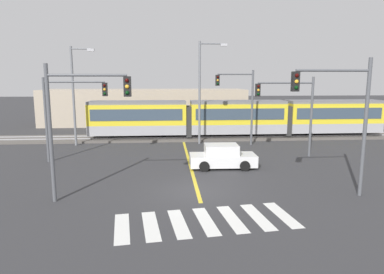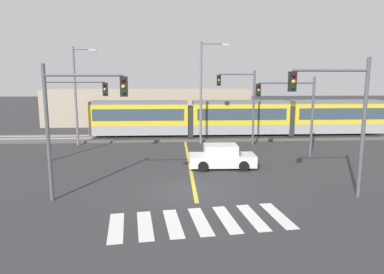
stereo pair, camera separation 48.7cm
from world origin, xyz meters
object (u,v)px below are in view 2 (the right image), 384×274
object	(u,v)px
traffic_light_near_right	(340,109)
street_lamp_centre	(204,86)
light_rail_tram	(239,117)
traffic_light_mid_right	(293,104)
traffic_light_far_right	(242,96)
traffic_light_mid_left	(68,105)
sedan_crossing	(222,157)
traffic_light_near_left	(74,113)
street_lamp_west	(77,90)

from	to	relation	value
traffic_light_near_right	street_lamp_centre	world-z (taller)	street_lamp_centre
light_rail_tram	traffic_light_mid_right	size ratio (longest dim) A/B	4.84
traffic_light_far_right	traffic_light_mid_left	distance (m)	13.84
sedan_crossing	street_lamp_centre	bearing A→B (deg)	93.03
traffic_light_near_left	traffic_light_mid_right	distance (m)	15.42
light_rail_tram	traffic_light_near_left	size ratio (longest dim) A/B	4.45
traffic_light_near_left	street_lamp_centre	size ratio (longest dim) A/B	0.72
sedan_crossing	traffic_light_near_left	bearing A→B (deg)	-143.87
traffic_light_mid_right	traffic_light_far_right	distance (m)	5.46
traffic_light_far_right	street_lamp_west	size ratio (longest dim) A/B	0.77
sedan_crossing	street_lamp_centre	distance (m)	9.46
traffic_light_near_right	traffic_light_far_right	bearing A→B (deg)	98.28
traffic_light_mid_right	traffic_light_mid_left	bearing A→B (deg)	-178.77
traffic_light_mid_right	street_lamp_west	distance (m)	17.49
sedan_crossing	light_rail_tram	bearing A→B (deg)	73.74
street_lamp_centre	traffic_light_mid_right	bearing A→B (deg)	-43.62
traffic_light_near_left	traffic_light_mid_left	world-z (taller)	traffic_light_near_left
traffic_light_near_left	traffic_light_near_right	distance (m)	12.19
traffic_light_near_right	street_lamp_west	world-z (taller)	street_lamp_west
traffic_light_near_left	traffic_light_far_right	distance (m)	16.58
light_rail_tram	street_lamp_centre	distance (m)	5.49
traffic_light_mid_right	street_lamp_west	size ratio (longest dim) A/B	0.70
traffic_light_mid_left	street_lamp_centre	size ratio (longest dim) A/B	0.65
traffic_light_mid_right	traffic_light_near_left	bearing A→B (deg)	-147.39
street_lamp_west	traffic_light_mid_right	bearing A→B (deg)	-18.50
traffic_light_near_right	street_lamp_centre	xyz separation A→B (m)	(-5.09, 14.18, 0.73)
street_lamp_west	traffic_light_near_right	bearing A→B (deg)	-41.82
traffic_light_far_right	street_lamp_west	xyz separation A→B (m)	(-13.84, 0.83, 0.50)
sedan_crossing	street_lamp_west	bearing A→B (deg)	143.12
traffic_light_near_left	street_lamp_centre	xyz separation A→B (m)	(7.10, 13.92, 0.88)
traffic_light_near_right	street_lamp_west	size ratio (longest dim) A/B	0.80
sedan_crossing	street_lamp_west	distance (m)	14.47
traffic_light_mid_right	street_lamp_centre	world-z (taller)	street_lamp_centre
traffic_light_near_left	traffic_light_near_right	world-z (taller)	traffic_light_near_right
traffic_light_far_right	street_lamp_centre	distance (m)	3.38
traffic_light_far_right	traffic_light_mid_left	size ratio (longest dim) A/B	1.11
light_rail_tram	traffic_light_near_left	bearing A→B (deg)	-122.92
traffic_light_mid_right	traffic_light_mid_left	world-z (taller)	traffic_light_mid_right
light_rail_tram	traffic_light_mid_right	xyz separation A→B (m)	(2.18, -8.38, 1.82)
traffic_light_mid_right	street_lamp_west	xyz separation A→B (m)	(-16.57, 5.54, 0.82)
light_rail_tram	traffic_light_near_right	world-z (taller)	traffic_light_near_right
sedan_crossing	traffic_light_mid_right	bearing A→B (deg)	27.24
light_rail_tram	traffic_light_far_right	world-z (taller)	traffic_light_far_right
light_rail_tram	street_lamp_west	xyz separation A→B (m)	(-14.39, -2.84, 2.65)
street_lamp_centre	traffic_light_near_left	bearing A→B (deg)	-117.02
traffic_light_far_right	traffic_light_near_right	bearing A→B (deg)	-81.72
light_rail_tram	traffic_light_near_right	xyz separation A→B (m)	(1.38, -16.95, 2.23)
traffic_light_mid_right	traffic_light_far_right	world-z (taller)	traffic_light_far_right
street_lamp_west	traffic_light_far_right	bearing A→B (deg)	-3.42
traffic_light_near_right	street_lamp_west	bearing A→B (deg)	138.18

